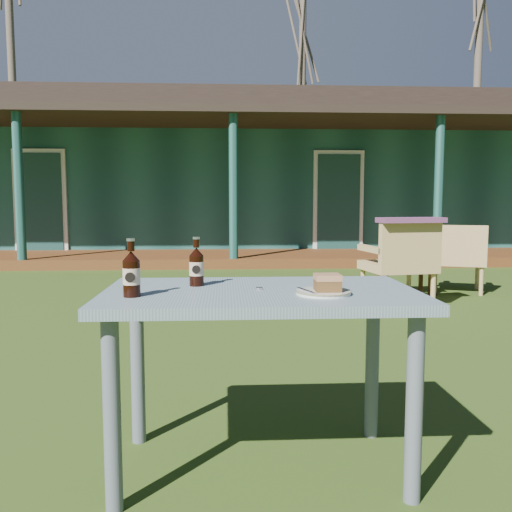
{
  "coord_description": "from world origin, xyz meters",
  "views": [
    {
      "loc": [
        -0.14,
        -3.66,
        1.06
      ],
      "look_at": [
        0.0,
        -1.3,
        0.82
      ],
      "focal_mm": 38.0,
      "sensor_mm": 36.0,
      "label": 1
    }
  ],
  "objects": [
    {
      "name": "fork",
      "position": [
        0.16,
        -1.73,
        0.74
      ],
      "size": [
        0.05,
        0.14,
        0.0
      ],
      "primitive_type": "cube",
      "rotation": [
        0.0,
        0.0,
        0.31
      ],
      "color": "silver",
      "rests_on": "plate"
    },
    {
      "name": "armchair_left",
      "position": [
        1.63,
        1.65,
        0.48
      ],
      "size": [
        0.72,
        0.68,
        0.85
      ],
      "color": "tan",
      "rests_on": "ground"
    },
    {
      "name": "bottle_cap",
      "position": [
        -0.0,
        -1.59,
        0.72
      ],
      "size": [
        0.03,
        0.03,
        0.01
      ],
      "primitive_type": "cylinder",
      "color": "silver",
      "rests_on": "cafe_table"
    },
    {
      "name": "cake_slice",
      "position": [
        0.24,
        -1.73,
        0.77
      ],
      "size": [
        0.09,
        0.09,
        0.06
      ],
      "color": "brown",
      "rests_on": "plate"
    },
    {
      "name": "plate",
      "position": [
        0.22,
        -1.72,
        0.73
      ],
      "size": [
        0.2,
        0.2,
        0.01
      ],
      "color": "silver",
      "rests_on": "cafe_table"
    },
    {
      "name": "floral_throw",
      "position": [
        1.66,
        1.48,
        0.88
      ],
      "size": [
        0.68,
        0.32,
        0.05
      ],
      "primitive_type": "cube",
      "rotation": [
        0.0,
        0.0,
        3.3
      ],
      "color": "#6D375E",
      "rests_on": "armchair_left"
    },
    {
      "name": "tree_right",
      "position": [
        9.5,
        17.0,
        5.5
      ],
      "size": [
        0.28,
        0.28,
        11.0
      ],
      "primitive_type": "cylinder",
      "color": "brown",
      "rests_on": "ground"
    },
    {
      "name": "cola_bottle_near",
      "position": [
        -0.25,
        -1.49,
        0.8
      ],
      "size": [
        0.06,
        0.06,
        0.2
      ],
      "color": "black",
      "rests_on": "cafe_table"
    },
    {
      "name": "pavilion",
      "position": [
        -0.0,
        9.39,
        1.61
      ],
      "size": [
        15.8,
        8.3,
        3.45
      ],
      "color": "#1C4B45",
      "rests_on": "ground"
    },
    {
      "name": "cola_bottle_far",
      "position": [
        -0.47,
        -1.73,
        0.8
      ],
      "size": [
        0.06,
        0.06,
        0.21
      ],
      "color": "black",
      "rests_on": "cafe_table"
    },
    {
      "name": "ground",
      "position": [
        0.0,
        0.0,
        0.0
      ],
      "size": [
        80.0,
        80.0,
        0.0
      ],
      "primitive_type": "plane",
      "color": "#334916"
    },
    {
      "name": "side_table",
      "position": [
        1.9,
        2.35,
        0.34
      ],
      "size": [
        0.6,
        0.4,
        0.4
      ],
      "color": "#5E3316",
      "rests_on": "ground"
    },
    {
      "name": "tree_left",
      "position": [
        -8.0,
        17.5,
        5.25
      ],
      "size": [
        0.28,
        0.28,
        10.5
      ],
      "primitive_type": "cylinder",
      "color": "brown",
      "rests_on": "ground"
    },
    {
      "name": "cafe_table",
      "position": [
        0.0,
        -1.6,
        0.62
      ],
      "size": [
        1.2,
        0.7,
        0.72
      ],
      "color": "slate",
      "rests_on": "ground"
    },
    {
      "name": "armchair_right",
      "position": [
        2.56,
        2.43,
        0.44
      ],
      "size": [
        0.74,
        0.71,
        0.79
      ],
      "color": "tan",
      "rests_on": "ground"
    },
    {
      "name": "tree_mid",
      "position": [
        3.0,
        18.5,
        4.75
      ],
      "size": [
        0.28,
        0.28,
        9.5
      ],
      "primitive_type": "cylinder",
      "color": "brown",
      "rests_on": "ground"
    }
  ]
}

